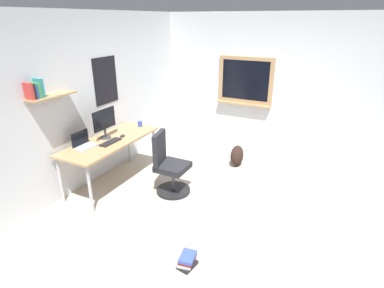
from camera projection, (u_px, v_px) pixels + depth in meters
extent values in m
plane|color=#ADA393|center=(236.00, 210.00, 4.33)|extent=(5.20, 5.20, 0.00)
cube|color=silver|center=(92.00, 99.00, 4.86)|extent=(5.00, 0.10, 2.60)
cube|color=tan|center=(52.00, 96.00, 4.01)|extent=(0.68, 0.20, 0.02)
cube|color=black|center=(106.00, 81.00, 4.98)|extent=(0.52, 0.01, 0.74)
cube|color=#C63833|center=(29.00, 91.00, 3.74)|extent=(0.04, 0.14, 0.21)
cube|color=black|center=(32.00, 92.00, 3.77)|extent=(0.03, 0.14, 0.19)
cube|color=#3851B2|center=(34.00, 92.00, 3.80)|extent=(0.02, 0.14, 0.16)
cube|color=#3D934C|center=(36.00, 90.00, 3.83)|extent=(0.04, 0.14, 0.19)
cube|color=teal|center=(39.00, 88.00, 3.85)|extent=(0.04, 0.14, 0.23)
cube|color=silver|center=(283.00, 85.00, 5.86)|extent=(0.10, 5.00, 2.60)
cube|color=tan|center=(245.00, 80.00, 6.09)|extent=(0.04, 1.10, 0.90)
cube|color=black|center=(245.00, 80.00, 6.08)|extent=(0.01, 0.94, 0.76)
cube|color=tan|center=(243.00, 104.00, 6.23)|extent=(0.12, 1.10, 0.03)
cube|color=tan|center=(110.00, 141.00, 4.78)|extent=(1.68, 0.68, 0.03)
cylinder|color=#B7B7BC|center=(90.00, 189.00, 4.16)|extent=(0.04, 0.04, 0.71)
cylinder|color=#B7B7BC|center=(154.00, 149.00, 5.45)|extent=(0.04, 0.04, 0.71)
cylinder|color=#B7B7BC|center=(60.00, 180.00, 4.39)|extent=(0.04, 0.04, 0.71)
cylinder|color=#B7B7BC|center=(129.00, 143.00, 5.68)|extent=(0.04, 0.04, 0.71)
cylinder|color=black|center=(173.00, 190.00, 4.78)|extent=(0.52, 0.52, 0.04)
cylinder|color=#4C4C51|center=(173.00, 179.00, 4.71)|extent=(0.05, 0.05, 0.34)
cube|color=#232328|center=(173.00, 167.00, 4.63)|extent=(0.44, 0.44, 0.09)
cube|color=#232328|center=(159.00, 148.00, 4.57)|extent=(0.41, 0.16, 0.48)
cube|color=#ADAFB5|center=(86.00, 147.00, 4.51)|extent=(0.31, 0.21, 0.02)
cube|color=black|center=(80.00, 138.00, 4.50)|extent=(0.31, 0.01, 0.21)
cylinder|color=#38383D|center=(106.00, 137.00, 4.85)|extent=(0.17, 0.17, 0.01)
cylinder|color=#38383D|center=(105.00, 133.00, 4.82)|extent=(0.03, 0.03, 0.14)
cube|color=black|center=(104.00, 119.00, 4.74)|extent=(0.46, 0.02, 0.31)
cube|color=black|center=(111.00, 142.00, 4.66)|extent=(0.37, 0.13, 0.02)
ellipsoid|color=#262628|center=(122.00, 136.00, 4.89)|extent=(0.10, 0.06, 0.03)
cylinder|color=#334CA5|center=(140.00, 124.00, 5.35)|extent=(0.08, 0.08, 0.09)
ellipsoid|color=black|center=(237.00, 156.00, 5.56)|extent=(0.32, 0.22, 0.38)
cube|color=black|center=(187.00, 265.00, 3.34)|extent=(0.23, 0.18, 0.04)
cube|color=silver|center=(186.00, 261.00, 3.35)|extent=(0.23, 0.19, 0.03)
cube|color=#C63833|center=(187.00, 259.00, 3.34)|extent=(0.23, 0.18, 0.03)
cube|color=teal|center=(187.00, 257.00, 3.33)|extent=(0.24, 0.19, 0.02)
cube|color=#3851B2|center=(188.00, 257.00, 3.29)|extent=(0.23, 0.18, 0.03)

